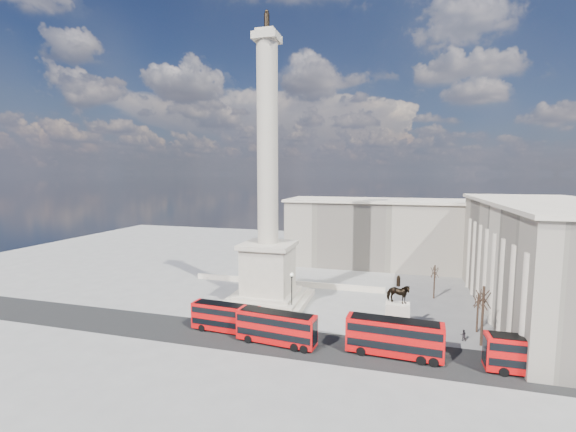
# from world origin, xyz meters

# --- Properties ---
(ground) EXTENTS (180.00, 180.00, 0.00)m
(ground) POSITION_xyz_m (0.00, 0.00, 0.00)
(ground) COLOR gray
(ground) RESTS_ON ground
(asphalt_road) EXTENTS (120.00, 9.00, 0.01)m
(asphalt_road) POSITION_xyz_m (5.00, -10.00, 0.00)
(asphalt_road) COLOR black
(asphalt_road) RESTS_ON ground
(nelsons_column) EXTENTS (14.00, 14.00, 49.85)m
(nelsons_column) POSITION_xyz_m (0.00, 5.00, 12.92)
(nelsons_column) COLOR #BEB39E
(nelsons_column) RESTS_ON ground
(balustrade_wall) EXTENTS (40.00, 0.60, 1.10)m
(balustrade_wall) POSITION_xyz_m (0.00, 16.00, 0.55)
(balustrade_wall) COLOR beige
(balustrade_wall) RESTS_ON ground
(building_east) EXTENTS (19.00, 46.00, 18.60)m
(building_east) POSITION_xyz_m (45.00, 10.00, 9.32)
(building_east) COLOR beige
(building_east) RESTS_ON ground
(building_northeast) EXTENTS (51.00, 17.00, 16.60)m
(building_northeast) POSITION_xyz_m (20.00, 40.00, 8.32)
(building_northeast) COLOR beige
(building_northeast) RESTS_ON ground
(red_bus_a) EXTENTS (10.37, 3.06, 4.15)m
(red_bus_a) POSITION_xyz_m (-1.69, -9.00, 2.18)
(red_bus_a) COLOR red
(red_bus_a) RESTS_ON ground
(red_bus_b) EXTENTS (11.19, 3.70, 4.45)m
(red_bus_b) POSITION_xyz_m (6.56, -10.86, 2.34)
(red_bus_b) COLOR red
(red_bus_b) RESTS_ON ground
(red_bus_c) EXTENTS (11.92, 3.44, 4.77)m
(red_bus_c) POSITION_xyz_m (21.84, -10.20, 2.50)
(red_bus_c) COLOR red
(red_bus_c) RESTS_ON ground
(red_bus_d) EXTENTS (10.91, 2.68, 4.42)m
(red_bus_d) POSITION_xyz_m (37.49, -10.68, 2.32)
(red_bus_d) COLOR red
(red_bus_d) RESTS_ON ground
(victorian_lamp) EXTENTS (0.59, 0.59, 6.87)m
(victorian_lamp) POSITION_xyz_m (5.53, 0.61, 4.05)
(victorian_lamp) COLOR black
(victorian_lamp) RESTS_ON ground
(equestrian_statue) EXTENTS (4.17, 3.13, 8.64)m
(equestrian_statue) POSITION_xyz_m (22.16, -3.13, 3.02)
(equestrian_statue) COLOR beige
(equestrian_statue) RESTS_ON ground
(bare_tree_near) EXTENTS (1.95, 1.95, 8.53)m
(bare_tree_near) POSITION_xyz_m (33.00, -3.81, 6.72)
(bare_tree_near) COLOR #332319
(bare_tree_near) RESTS_ON ground
(bare_tree_mid) EXTENTS (1.59, 1.59, 6.03)m
(bare_tree_mid) POSITION_xyz_m (33.33, 0.89, 4.75)
(bare_tree_mid) COLOR #332319
(bare_tree_mid) RESTS_ON ground
(bare_tree_far) EXTENTS (1.61, 1.61, 6.56)m
(bare_tree_far) POSITION_xyz_m (28.69, 15.39, 5.17)
(bare_tree_far) COLOR #332319
(bare_tree_far) RESTS_ON ground
(pedestrian_walking) EXTENTS (0.59, 0.41, 1.57)m
(pedestrian_walking) POSITION_xyz_m (27.17, -6.50, 0.78)
(pedestrian_walking) COLOR black
(pedestrian_walking) RESTS_ON ground
(pedestrian_standing) EXTENTS (0.80, 0.64, 1.58)m
(pedestrian_standing) POSITION_xyz_m (30.96, -2.81, 0.79)
(pedestrian_standing) COLOR black
(pedestrian_standing) RESTS_ON ground
(pedestrian_crossing) EXTENTS (1.00, 1.10, 1.80)m
(pedestrian_crossing) POSITION_xyz_m (8.76, -4.73, 0.90)
(pedestrian_crossing) COLOR black
(pedestrian_crossing) RESTS_ON ground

